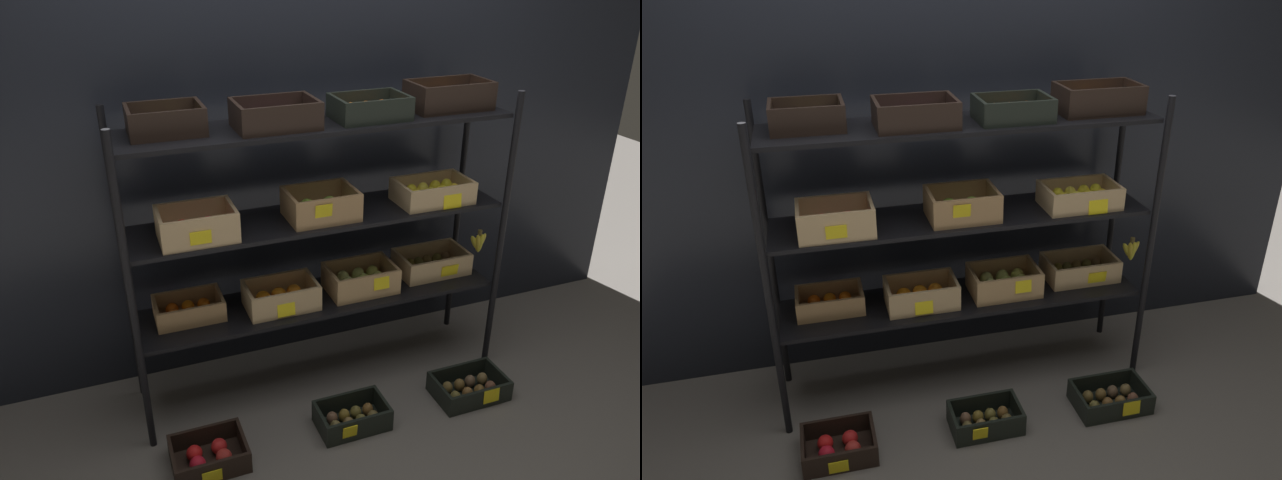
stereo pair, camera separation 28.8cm
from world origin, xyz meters
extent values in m
plane|color=#605B56|center=(0.00, 0.00, 0.00)|extent=(10.00, 10.00, 0.00)
cube|color=black|center=(0.00, 0.40, 1.13)|extent=(4.20, 0.12, 2.26)
cylinder|color=black|center=(-0.90, -0.20, 0.75)|extent=(0.03, 0.03, 1.49)
cylinder|color=black|center=(0.90, -0.20, 0.75)|extent=(0.03, 0.03, 1.49)
cylinder|color=black|center=(-0.90, 0.20, 0.75)|extent=(0.03, 0.03, 1.49)
cylinder|color=black|center=(0.90, 0.20, 0.75)|extent=(0.03, 0.03, 1.49)
cube|color=black|center=(0.00, 0.00, 0.49)|extent=(1.77, 0.37, 0.02)
cube|color=black|center=(0.00, 0.00, 0.93)|extent=(1.77, 0.37, 0.02)
cube|color=black|center=(0.00, 0.00, 1.38)|extent=(1.77, 0.37, 0.02)
cube|color=#A87F51|center=(-0.65, 0.04, 0.50)|extent=(0.32, 0.20, 0.01)
cube|color=#A87F51|center=(-0.65, -0.06, 0.55)|extent=(0.32, 0.02, 0.09)
cube|color=#A87F51|center=(-0.65, 0.13, 0.55)|extent=(0.32, 0.02, 0.09)
cube|color=#A87F51|center=(-0.80, 0.04, 0.55)|extent=(0.02, 0.17, 0.09)
cube|color=#A87F51|center=(-0.50, 0.04, 0.55)|extent=(0.02, 0.17, 0.09)
sphere|color=orange|center=(-0.72, 0.01, 0.54)|extent=(0.06, 0.06, 0.06)
sphere|color=orange|center=(-0.64, 0.01, 0.54)|extent=(0.06, 0.06, 0.06)
sphere|color=orange|center=(-0.57, 0.01, 0.54)|extent=(0.06, 0.06, 0.06)
sphere|color=#FF640F|center=(-0.72, 0.07, 0.54)|extent=(0.06, 0.06, 0.06)
sphere|color=orange|center=(-0.65, 0.07, 0.54)|extent=(0.06, 0.06, 0.06)
sphere|color=orange|center=(-0.57, 0.06, 0.54)|extent=(0.06, 0.06, 0.06)
cube|color=tan|center=(-0.21, -0.02, 0.50)|extent=(0.34, 0.21, 0.01)
cube|color=tan|center=(-0.21, -0.12, 0.57)|extent=(0.34, 0.02, 0.12)
cube|color=tan|center=(-0.21, 0.08, 0.57)|extent=(0.34, 0.02, 0.12)
cube|color=tan|center=(-0.37, -0.02, 0.57)|extent=(0.02, 0.18, 0.12)
cube|color=tan|center=(-0.05, -0.02, 0.57)|extent=(0.02, 0.18, 0.12)
sphere|color=orange|center=(-0.28, -0.05, 0.54)|extent=(0.07, 0.07, 0.07)
sphere|color=orange|center=(-0.21, -0.05, 0.54)|extent=(0.07, 0.07, 0.07)
sphere|color=orange|center=(-0.13, -0.05, 0.54)|extent=(0.07, 0.07, 0.07)
sphere|color=orange|center=(-0.29, 0.00, 0.54)|extent=(0.07, 0.07, 0.07)
sphere|color=orange|center=(-0.21, 0.01, 0.54)|extent=(0.07, 0.07, 0.07)
sphere|color=orange|center=(-0.14, 0.01, 0.54)|extent=(0.07, 0.07, 0.07)
cube|color=yellow|center=(-0.22, -0.13, 0.54)|extent=(0.09, 0.01, 0.07)
cube|color=tan|center=(0.22, -0.01, 0.50)|extent=(0.34, 0.23, 0.01)
cube|color=tan|center=(0.22, -0.12, 0.57)|extent=(0.34, 0.02, 0.12)
cube|color=tan|center=(0.22, 0.10, 0.57)|extent=(0.34, 0.02, 0.12)
cube|color=tan|center=(0.05, -0.01, 0.57)|extent=(0.02, 0.20, 0.12)
cube|color=tan|center=(0.38, -0.01, 0.57)|extent=(0.02, 0.20, 0.12)
ellipsoid|color=#B0BA62|center=(0.13, -0.04, 0.55)|extent=(0.07, 0.07, 0.09)
ellipsoid|color=#ABBB4F|center=(0.22, -0.04, 0.55)|extent=(0.07, 0.07, 0.09)
ellipsoid|color=#A8AE4B|center=(0.30, -0.04, 0.55)|extent=(0.07, 0.07, 0.09)
ellipsoid|color=tan|center=(0.13, 0.03, 0.55)|extent=(0.07, 0.07, 0.09)
ellipsoid|color=#B1BC58|center=(0.22, 0.03, 0.55)|extent=(0.07, 0.07, 0.09)
ellipsoid|color=#B8BC4A|center=(0.30, 0.02, 0.55)|extent=(0.07, 0.07, 0.09)
cube|color=yellow|center=(0.28, -0.13, 0.58)|extent=(0.08, 0.01, 0.06)
cube|color=tan|center=(0.65, 0.03, 0.50)|extent=(0.37, 0.23, 0.01)
cube|color=tan|center=(0.65, -0.07, 0.56)|extent=(0.37, 0.02, 0.11)
cube|color=tan|center=(0.65, 0.14, 0.56)|extent=(0.37, 0.02, 0.11)
cube|color=tan|center=(0.47, 0.03, 0.56)|extent=(0.02, 0.20, 0.11)
cube|color=tan|center=(0.83, 0.03, 0.56)|extent=(0.02, 0.20, 0.11)
ellipsoid|color=brown|center=(0.53, 0.00, 0.54)|extent=(0.05, 0.05, 0.07)
ellipsoid|color=brown|center=(0.59, 0.00, 0.54)|extent=(0.05, 0.05, 0.07)
ellipsoid|color=brown|center=(0.65, 0.00, 0.54)|extent=(0.05, 0.05, 0.07)
ellipsoid|color=brown|center=(0.71, 0.00, 0.54)|extent=(0.05, 0.05, 0.07)
ellipsoid|color=brown|center=(0.77, 0.00, 0.54)|extent=(0.05, 0.05, 0.07)
ellipsoid|color=brown|center=(0.54, 0.07, 0.54)|extent=(0.05, 0.05, 0.07)
ellipsoid|color=brown|center=(0.59, 0.07, 0.54)|extent=(0.05, 0.05, 0.07)
ellipsoid|color=brown|center=(0.65, 0.07, 0.54)|extent=(0.05, 0.05, 0.07)
ellipsoid|color=brown|center=(0.71, 0.07, 0.54)|extent=(0.05, 0.05, 0.07)
ellipsoid|color=brown|center=(0.76, 0.07, 0.54)|extent=(0.05, 0.05, 0.07)
cube|color=yellow|center=(0.69, -0.08, 0.55)|extent=(0.10, 0.01, 0.06)
cube|color=tan|center=(-0.59, -0.06, 0.95)|extent=(0.33, 0.23, 0.01)
cube|color=tan|center=(-0.59, -0.16, 1.02)|extent=(0.33, 0.02, 0.13)
cube|color=tan|center=(-0.59, 0.05, 1.02)|extent=(0.33, 0.02, 0.13)
cube|color=tan|center=(-0.74, -0.06, 1.02)|extent=(0.02, 0.20, 0.13)
cube|color=tan|center=(-0.43, -0.06, 1.02)|extent=(0.02, 0.20, 0.13)
sphere|color=red|center=(-0.65, -0.08, 0.99)|extent=(0.07, 0.07, 0.07)
sphere|color=red|center=(-0.53, -0.09, 0.99)|extent=(0.07, 0.07, 0.07)
sphere|color=red|center=(-0.64, -0.03, 0.99)|extent=(0.07, 0.07, 0.07)
sphere|color=red|center=(-0.53, -0.03, 0.99)|extent=(0.07, 0.07, 0.07)
cube|color=yellow|center=(-0.59, -0.17, 1.00)|extent=(0.09, 0.01, 0.06)
cube|color=#A87F51|center=(-0.01, -0.03, 0.95)|extent=(0.32, 0.24, 0.01)
cube|color=#A87F51|center=(-0.01, -0.14, 1.01)|extent=(0.32, 0.02, 0.12)
cube|color=#A87F51|center=(-0.01, 0.08, 1.01)|extent=(0.32, 0.02, 0.12)
cube|color=#A87F51|center=(-0.16, -0.03, 1.01)|extent=(0.02, 0.21, 0.12)
cube|color=#A87F51|center=(0.14, -0.03, 1.01)|extent=(0.02, 0.21, 0.12)
sphere|color=#93C848|center=(-0.07, -0.07, 0.99)|extent=(0.07, 0.07, 0.07)
sphere|color=#8EC03E|center=(0.05, -0.06, 0.99)|extent=(0.07, 0.07, 0.07)
sphere|color=#8EC638|center=(-0.06, 0.01, 0.99)|extent=(0.07, 0.07, 0.07)
sphere|color=#86C43A|center=(0.05, 0.00, 0.99)|extent=(0.07, 0.07, 0.07)
cube|color=yellow|center=(-0.04, -0.15, 1.02)|extent=(0.08, 0.01, 0.07)
cube|color=tan|center=(0.58, -0.04, 0.95)|extent=(0.36, 0.23, 0.01)
cube|color=tan|center=(0.58, -0.15, 1.00)|extent=(0.36, 0.02, 0.10)
cube|color=tan|center=(0.58, 0.07, 1.00)|extent=(0.36, 0.02, 0.10)
cube|color=tan|center=(0.40, -0.04, 1.00)|extent=(0.02, 0.20, 0.10)
cube|color=tan|center=(0.75, -0.04, 1.00)|extent=(0.02, 0.20, 0.10)
ellipsoid|color=yellow|center=(0.47, -0.07, 0.99)|extent=(0.06, 0.06, 0.08)
ellipsoid|color=yellow|center=(0.55, -0.07, 0.99)|extent=(0.06, 0.06, 0.08)
ellipsoid|color=yellow|center=(0.61, -0.07, 0.99)|extent=(0.06, 0.06, 0.08)
ellipsoid|color=yellow|center=(0.68, -0.07, 0.99)|extent=(0.06, 0.06, 0.08)
ellipsoid|color=yellow|center=(0.48, -0.01, 0.99)|extent=(0.06, 0.06, 0.08)
ellipsoid|color=yellow|center=(0.54, -0.01, 0.99)|extent=(0.06, 0.06, 0.08)
ellipsoid|color=yellow|center=(0.61, 0.00, 0.99)|extent=(0.06, 0.06, 0.08)
ellipsoid|color=yellow|center=(0.68, 0.00, 0.99)|extent=(0.06, 0.06, 0.08)
cube|color=yellow|center=(0.62, -0.16, 0.98)|extent=(0.10, 0.01, 0.07)
cube|color=black|center=(-0.66, 0.04, 1.39)|extent=(0.31, 0.23, 0.01)
cube|color=black|center=(-0.66, -0.07, 1.45)|extent=(0.31, 0.02, 0.11)
cube|color=black|center=(-0.66, 0.15, 1.45)|extent=(0.31, 0.02, 0.11)
cube|color=black|center=(-0.80, 0.04, 1.45)|extent=(0.02, 0.20, 0.11)
cube|color=black|center=(-0.51, 0.04, 1.45)|extent=(0.02, 0.20, 0.11)
sphere|color=gold|center=(-0.71, 0.01, 1.43)|extent=(0.07, 0.07, 0.07)
sphere|color=#CFBC4F|center=(-0.60, 0.01, 1.43)|extent=(0.07, 0.07, 0.07)
sphere|color=gold|center=(-0.70, 0.07, 1.43)|extent=(0.07, 0.07, 0.07)
sphere|color=#D1C351|center=(-0.61, 0.07, 1.43)|extent=(0.07, 0.07, 0.07)
cube|color=black|center=(-0.21, -0.03, 1.39)|extent=(0.35, 0.24, 0.01)
cube|color=black|center=(-0.21, -0.14, 1.45)|extent=(0.35, 0.02, 0.11)
cube|color=black|center=(-0.21, 0.09, 1.45)|extent=(0.35, 0.02, 0.11)
cube|color=black|center=(-0.38, -0.03, 1.45)|extent=(0.02, 0.21, 0.11)
cube|color=black|center=(-0.05, -0.03, 1.45)|extent=(0.02, 0.21, 0.11)
sphere|color=#64195C|center=(-0.32, -0.08, 1.42)|extent=(0.05, 0.05, 0.05)
sphere|color=#5E2046|center=(-0.27, -0.08, 1.42)|extent=(0.05, 0.05, 0.05)
sphere|color=#561848|center=(-0.21, -0.08, 1.42)|extent=(0.05, 0.05, 0.05)
sphere|color=#552C5B|center=(-0.16, -0.09, 1.42)|extent=(0.05, 0.05, 0.05)
sphere|color=#5B174A|center=(-0.10, -0.08, 1.42)|extent=(0.05, 0.05, 0.05)
sphere|color=#6C2F5A|center=(-0.32, -0.03, 1.42)|extent=(0.05, 0.05, 0.05)
sphere|color=#572445|center=(-0.27, -0.03, 1.42)|extent=(0.05, 0.05, 0.05)
sphere|color=#652C50|center=(-0.22, -0.03, 1.42)|extent=(0.05, 0.05, 0.05)
sphere|color=#6D1B4C|center=(-0.16, -0.03, 1.42)|extent=(0.05, 0.05, 0.05)
sphere|color=#661758|center=(-0.10, -0.03, 1.42)|extent=(0.05, 0.05, 0.05)
sphere|color=#6C2653|center=(-0.32, 0.03, 1.42)|extent=(0.05, 0.05, 0.05)
sphere|color=#592255|center=(-0.26, 0.02, 1.42)|extent=(0.05, 0.05, 0.05)
sphere|color=#671758|center=(-0.21, 0.03, 1.42)|extent=(0.05, 0.05, 0.05)
sphere|color=#602356|center=(-0.16, 0.03, 1.42)|extent=(0.05, 0.05, 0.05)
sphere|color=#5C2649|center=(-0.10, 0.03, 1.42)|extent=(0.05, 0.05, 0.05)
cube|color=black|center=(0.22, -0.04, 1.39)|extent=(0.33, 0.23, 0.01)
cube|color=black|center=(0.22, -0.14, 1.45)|extent=(0.33, 0.02, 0.09)
cube|color=black|center=(0.22, 0.07, 1.45)|extent=(0.33, 0.02, 0.09)
cube|color=black|center=(0.07, -0.04, 1.45)|extent=(0.02, 0.20, 0.09)
cube|color=black|center=(0.38, -0.04, 1.45)|extent=(0.02, 0.20, 0.09)
sphere|color=orange|center=(0.15, -0.07, 1.43)|extent=(0.06, 0.06, 0.06)
sphere|color=orange|center=(0.22, -0.07, 1.43)|extent=(0.06, 0.06, 0.06)
sphere|color=orange|center=(0.30, -0.07, 1.43)|extent=(0.06, 0.06, 0.06)
sphere|color=orange|center=(0.15, 0.00, 1.43)|extent=(0.06, 0.06, 0.06)
sphere|color=orange|center=(0.22, 0.00, 1.43)|extent=(0.06, 0.06, 0.06)
sphere|color=orange|center=(0.30, 0.00, 1.43)|extent=(0.06, 0.06, 0.06)
cube|color=black|center=(0.64, 0.00, 1.39)|extent=(0.38, 0.22, 0.01)
cube|color=black|center=(0.64, -0.11, 1.46)|extent=(0.38, 0.02, 0.12)
cube|color=black|center=(0.64, 0.10, 1.46)|extent=(0.38, 0.02, 0.12)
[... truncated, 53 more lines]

